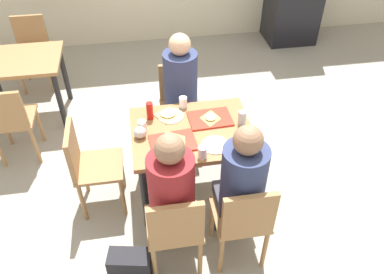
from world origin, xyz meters
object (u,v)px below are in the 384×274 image
object	(u,v)px
chair_left_end	(88,163)
handbag	(131,266)
plastic_cup_b	(202,152)
foil_bundle	(140,132)
pizza_slice_a	(175,140)
plastic_cup_a	(183,102)
tray_red_near	(173,142)
background_chair_near	(10,119)
chair_far_side	(180,100)
pizza_slice_b	(211,117)
paper_plate_near_edge	(215,145)
chair_near_left	(175,228)
main_table	(192,140)
person_far_side	(181,87)
soda_can	(242,118)
background_chair_far	(32,46)
plastic_cup_c	(142,126)
tray_red_far	(210,119)
person_in_brown_jacket	(241,181)
chair_near_right	(243,219)
paper_plate_center	(171,116)
person_in_red	(171,190)
pizza_slice_c	(168,114)
background_table	(20,70)
condiment_bottle	(150,111)

from	to	relation	value
chair_left_end	handbag	size ratio (longest dim) A/B	2.72
plastic_cup_b	foil_bundle	size ratio (longest dim) A/B	1.00
pizza_slice_a	plastic_cup_a	world-z (taller)	plastic_cup_a
tray_red_near	background_chair_near	distance (m)	1.71
chair_far_side	foil_bundle	xyz separation A→B (m)	(-0.42, -0.79, 0.28)
pizza_slice_a	pizza_slice_b	bearing A→B (deg)	35.40
plastic_cup_b	paper_plate_near_edge	bearing A→B (deg)	43.02
chair_near_left	foil_bundle	distance (m)	0.82
main_table	person_far_side	xyz separation A→B (m)	(-0.00, 0.63, 0.12)
soda_can	background_chair_far	xyz separation A→B (m)	(-2.06, 2.17, -0.30)
pizza_slice_b	plastic_cup_c	xyz separation A→B (m)	(-0.58, -0.05, 0.03)
tray_red_far	plastic_cup_c	distance (m)	0.58
tray_red_far	paper_plate_near_edge	bearing A→B (deg)	-94.33
soda_can	foil_bundle	bearing A→B (deg)	-177.38
chair_far_side	pizza_slice_a	xyz separation A→B (m)	(-0.16, -0.90, 0.26)
chair_near_left	chair_far_side	distance (m)	1.56
chair_left_end	person_in_brown_jacket	size ratio (longest dim) A/B	0.68
chair_near_right	tray_red_far	xyz separation A→B (m)	(-0.07, 0.89, 0.24)
paper_plate_center	foil_bundle	distance (m)	0.36
chair_left_end	background_chair_near	bearing A→B (deg)	136.11
chair_near_right	foil_bundle	bearing A→B (deg)	131.89
plastic_cup_b	chair_near_right	bearing A→B (deg)	-63.00
chair_near_left	person_in_brown_jacket	world-z (taller)	person_in_brown_jacket
chair_far_side	pizza_slice_a	distance (m)	0.95
paper_plate_near_edge	plastic_cup_b	distance (m)	0.18
paper_plate_center	soda_can	size ratio (longest dim) A/B	1.80
person_in_brown_jacket	tray_red_far	size ratio (longest dim) A/B	3.56
plastic_cup_a	person_in_red	bearing A→B (deg)	-103.16
person_in_red	plastic_cup_b	xyz separation A→B (m)	(0.27, 0.30, 0.04)
paper_plate_near_edge	plastic_cup_a	distance (m)	0.57
pizza_slice_a	plastic_cup_a	distance (m)	0.48
chair_far_side	pizza_slice_c	xyz separation A→B (m)	(-0.17, -0.54, 0.25)
chair_left_end	pizza_slice_b	size ratio (longest dim) A/B	4.57
pizza_slice_b	chair_near_right	bearing A→B (deg)	-85.33
chair_near_right	paper_plate_near_edge	distance (m)	0.62
chair_near_right	background_table	distance (m)	2.92
person_in_brown_jacket	tray_red_far	xyz separation A→B (m)	(-0.07, 0.75, -0.00)
pizza_slice_a	handbag	bearing A→B (deg)	-123.68
chair_left_end	paper_plate_center	world-z (taller)	chair_left_end
person_far_side	plastic_cup_b	bearing A→B (deg)	-88.51
tray_red_far	plastic_cup_a	xyz separation A→B (m)	(-0.20, 0.21, 0.04)
foil_bundle	pizza_slice_c	bearing A→B (deg)	44.44
pizza_slice_c	foil_bundle	bearing A→B (deg)	-135.56
chair_near_left	plastic_cup_a	bearing A→B (deg)	78.47
chair_near_left	chair_near_right	size ratio (longest dim) A/B	1.00
chair_near_right	person_in_brown_jacket	distance (m)	0.28
chair_near_right	tray_red_far	bearing A→B (deg)	94.82
tray_red_far	plastic_cup_c	size ratio (longest dim) A/B	3.60
pizza_slice_c	foil_bundle	size ratio (longest dim) A/B	2.18
condiment_bottle	background_chair_near	size ratio (longest dim) A/B	0.18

